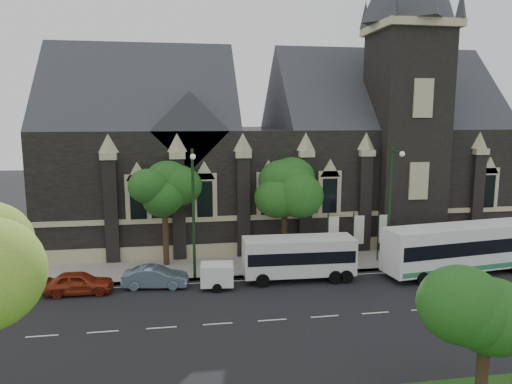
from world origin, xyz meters
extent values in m
plane|color=black|center=(0.00, 0.00, 0.00)|extent=(160.00, 160.00, 0.00)
cube|color=#9B968D|center=(0.00, 9.50, 0.07)|extent=(80.00, 5.00, 0.15)
cube|color=black|center=(4.00, 19.50, 5.00)|extent=(40.00, 15.00, 10.00)
cube|color=#32343A|center=(-8.00, 19.50, 10.00)|extent=(16.00, 15.00, 15.00)
cube|color=#32343A|center=(14.00, 19.50, 10.00)|extent=(20.00, 15.00, 15.00)
cube|color=#32343A|center=(-4.00, 15.00, 10.00)|extent=(6.00, 6.00, 6.00)
cube|color=black|center=(14.00, 13.50, 9.00)|extent=(5.50, 5.50, 18.00)
cube|color=beige|center=(14.00, 13.50, 18.20)|extent=(6.20, 6.20, 0.60)
cube|color=beige|center=(4.00, 11.96, 3.20)|extent=(40.00, 0.22, 0.40)
cube|color=beige|center=(4.00, 11.96, 0.60)|extent=(40.00, 0.25, 1.20)
cube|color=black|center=(2.00, 11.82, 4.80)|extent=(1.20, 0.12, 2.80)
cylinder|color=black|center=(6.00, -9.50, 1.54)|extent=(0.44, 0.44, 3.08)
sphere|color=#1C541A|center=(6.00, -9.50, 4.48)|extent=(3.20, 3.20, 3.20)
sphere|color=#1C541A|center=(6.60, -8.90, 5.08)|extent=(2.40, 2.40, 2.40)
cylinder|color=black|center=(3.00, 10.50, 1.98)|extent=(0.44, 0.44, 3.96)
sphere|color=#1C541A|center=(3.00, 10.50, 5.64)|extent=(3.84, 3.84, 3.84)
sphere|color=#1C541A|center=(3.72, 11.22, 6.36)|extent=(2.88, 2.88, 2.88)
cylinder|color=black|center=(-6.00, 10.50, 1.98)|extent=(0.44, 0.44, 3.96)
sphere|color=#1C541A|center=(-6.00, 10.50, 5.57)|extent=(3.68, 3.68, 3.68)
sphere|color=#1C541A|center=(-5.31, 11.19, 6.26)|extent=(2.76, 2.76, 2.76)
cylinder|color=#163117|center=(10.00, 7.30, 4.50)|extent=(0.20, 0.20, 9.00)
cylinder|color=#163117|center=(10.00, 6.50, 8.70)|extent=(0.10, 1.60, 0.10)
sphere|color=silver|center=(10.00, 5.70, 8.60)|extent=(0.36, 0.36, 0.36)
cylinder|color=#163117|center=(-4.00, 7.30, 4.50)|extent=(0.20, 0.20, 9.00)
cylinder|color=#163117|center=(-4.00, 6.50, 8.70)|extent=(0.10, 1.60, 0.10)
sphere|color=silver|center=(-4.00, 5.70, 8.60)|extent=(0.36, 0.36, 0.36)
cylinder|color=#163117|center=(6.00, 9.00, 2.00)|extent=(0.10, 0.10, 4.00)
cube|color=white|center=(6.45, 9.00, 2.60)|extent=(0.80, 0.04, 2.20)
cylinder|color=#163117|center=(8.00, 9.00, 2.00)|extent=(0.10, 0.10, 4.00)
cube|color=white|center=(8.45, 9.00, 2.60)|extent=(0.80, 0.04, 2.20)
cylinder|color=#163117|center=(10.00, 9.00, 2.00)|extent=(0.10, 0.10, 4.00)
cube|color=white|center=(10.45, 9.00, 2.60)|extent=(0.80, 0.04, 2.20)
cube|color=white|center=(14.96, 5.57, 1.98)|extent=(12.26, 4.07, 3.06)
cube|color=black|center=(14.96, 5.57, 2.18)|extent=(11.79, 4.04, 0.98)
cube|color=#2E804F|center=(14.96, 5.57, 0.75)|extent=(11.79, 4.03, 0.35)
cylinder|color=black|center=(10.95, 3.77, 0.45)|extent=(0.93, 0.40, 0.90)
cylinder|color=black|center=(10.62, 6.26, 0.45)|extent=(0.93, 0.40, 0.90)
cylinder|color=black|center=(18.37, 7.29, 0.45)|extent=(0.93, 0.40, 0.90)
cylinder|color=black|center=(19.57, 7.45, 0.45)|extent=(0.93, 0.40, 0.90)
cube|color=silver|center=(3.04, 6.20, 1.69)|extent=(7.64, 2.60, 2.47)
cube|color=black|center=(3.04, 6.20, 1.81)|extent=(7.34, 2.63, 0.82)
cylinder|color=black|center=(0.36, 5.09, 0.45)|extent=(0.91, 0.31, 0.90)
cylinder|color=black|center=(0.43, 7.47, 0.45)|extent=(0.91, 0.31, 0.90)
cylinder|color=black|center=(5.28, 4.94, 0.45)|extent=(0.91, 0.31, 0.90)
cylinder|color=black|center=(5.35, 7.32, 0.45)|extent=(0.91, 0.31, 0.90)
cylinder|color=black|center=(6.04, 4.92, 0.45)|extent=(0.91, 0.31, 0.90)
cylinder|color=black|center=(6.11, 7.30, 0.45)|extent=(0.91, 0.31, 0.90)
cube|color=white|center=(-2.61, 5.37, 0.95)|extent=(2.22, 1.74, 1.37)
cylinder|color=black|center=(-2.68, 4.59, 0.29)|extent=(0.60, 0.26, 0.59)
cylinder|color=black|center=(-2.55, 6.16, 0.29)|extent=(0.60, 0.26, 0.59)
cylinder|color=black|center=(-1.25, 5.26, 0.58)|extent=(1.26, 0.18, 0.08)
imported|color=slate|center=(-6.59, 6.18, 0.70)|extent=(4.37, 1.95, 1.39)
imported|color=maroon|center=(-11.32, 5.82, 0.72)|extent=(4.25, 1.75, 1.44)
camera|label=1|loc=(-4.77, -23.97, 11.10)|focal=32.98mm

